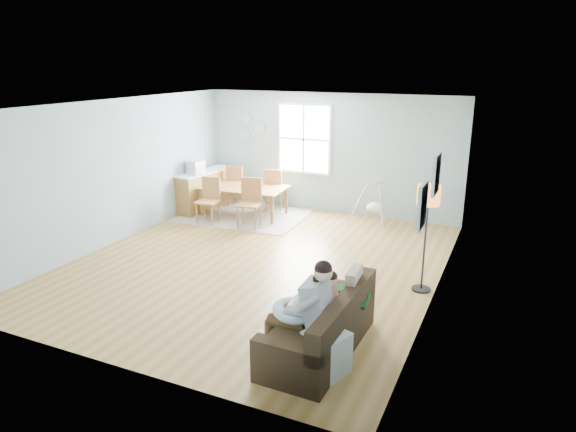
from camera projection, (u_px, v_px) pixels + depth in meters
The scene contains 22 objects.
room at pixel (256, 122), 8.24m from camera, with size 8.40×9.40×3.90m.
window at pixel (304, 139), 11.72m from camera, with size 1.32×0.08×1.62m.
pictures at pixel (429, 189), 6.32m from camera, with size 0.05×1.34×0.74m.
wall_plates at pixel (250, 128), 12.23m from camera, with size 0.67×0.02×0.66m.
sofa at pixel (323, 330), 6.15m from camera, with size 0.86×1.92×0.77m.
green_throw at pixel (337, 292), 6.66m from camera, with size 0.88×0.70×0.04m, color #124E1E.
beige_pillow at pixel (354, 285), 6.37m from camera, with size 0.12×0.44×0.44m, color tan.
father at pixel (305, 307), 5.84m from camera, with size 0.92×0.43×1.28m.
nursing_pillow at pixel (294, 311), 5.93m from camera, with size 0.50×0.50×0.14m, color #A4BFCD.
infant at pixel (295, 303), 5.93m from camera, with size 0.16×0.35×0.13m.
toddler at pixel (324, 294), 6.22m from camera, with size 0.50×0.25×0.78m.
floor_lamp at pixel (428, 204), 7.46m from camera, with size 0.33×0.33×1.65m.
storage_cube at pixel (326, 352), 5.73m from camera, with size 0.55×0.52×0.49m.
rug at pixel (244, 215), 11.63m from camera, with size 2.71×2.06×0.01m, color #A49F95.
dining_table at pixel (244, 201), 11.53m from camera, with size 1.89×1.05×0.66m, color brown.
chair_sw at pixel (209, 197), 11.04m from camera, with size 0.48×0.48×0.97m.
chair_se at pixel (250, 199), 10.70m from camera, with size 0.55×0.55×1.03m.
chair_nw at pixel (237, 183), 12.22m from camera, with size 0.47×0.47×1.01m.
chair_ne at pixel (275, 187), 11.90m from camera, with size 0.48×0.48×0.99m.
counter at pixel (205, 190), 12.04m from camera, with size 0.67×1.67×0.91m.
monitor at pixel (195, 167), 11.61m from camera, with size 0.38×0.36×0.30m.
baby_swing at pixel (375, 207), 10.85m from camera, with size 1.06×1.07×0.90m.
Camera 1 is at (3.92, -7.36, 3.37)m, focal length 32.00 mm.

